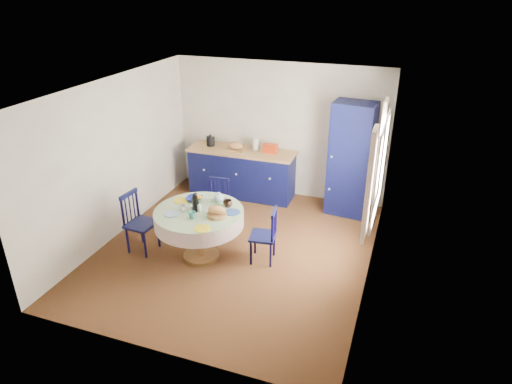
% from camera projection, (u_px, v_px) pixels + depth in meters
% --- Properties ---
extents(floor, '(4.50, 4.50, 0.00)m').
position_uv_depth(floor, '(235.00, 250.00, 7.05)').
color(floor, black).
rests_on(floor, ground).
extents(ceiling, '(4.50, 4.50, 0.00)m').
position_uv_depth(ceiling, '(232.00, 88.00, 5.98)').
color(ceiling, white).
rests_on(ceiling, wall_back).
extents(wall_back, '(4.00, 0.02, 2.50)m').
position_uv_depth(wall_back, '(279.00, 130.00, 8.43)').
color(wall_back, beige).
rests_on(wall_back, floor).
extents(wall_left, '(0.02, 4.50, 2.50)m').
position_uv_depth(wall_left, '(115.00, 159.00, 7.12)').
color(wall_left, beige).
rests_on(wall_left, floor).
extents(wall_right, '(0.02, 4.50, 2.50)m').
position_uv_depth(wall_right, '(377.00, 196.00, 5.91)').
color(wall_right, beige).
rests_on(wall_right, floor).
extents(window, '(0.10, 1.74, 1.45)m').
position_uv_depth(window, '(378.00, 168.00, 6.06)').
color(window, white).
rests_on(window, wall_right).
extents(kitchen_counter, '(2.03, 0.66, 1.14)m').
position_uv_depth(kitchen_counter, '(242.00, 172.00, 8.66)').
color(kitchen_counter, black).
rests_on(kitchen_counter, floor).
extents(pantry_cabinet, '(0.74, 0.56, 1.99)m').
position_uv_depth(pantry_cabinet, '(351.00, 160.00, 7.78)').
color(pantry_cabinet, black).
rests_on(pantry_cabinet, floor).
extents(dining_table, '(1.29, 1.29, 1.06)m').
position_uv_depth(dining_table, '(200.00, 218.00, 6.59)').
color(dining_table, brown).
rests_on(dining_table, floor).
extents(chair_left, '(0.44, 0.45, 0.94)m').
position_uv_depth(chair_left, '(139.00, 222.00, 6.87)').
color(chair_left, black).
rests_on(chair_left, floor).
extents(chair_far, '(0.41, 0.39, 0.84)m').
position_uv_depth(chair_far, '(218.00, 203.00, 7.55)').
color(chair_far, black).
rests_on(chair_far, floor).
extents(chair_right, '(0.41, 0.43, 0.85)m').
position_uv_depth(chair_right, '(265.00, 235.00, 6.62)').
color(chair_right, black).
rests_on(chair_right, floor).
extents(mug_a, '(0.11, 0.11, 0.09)m').
position_uv_depth(mug_a, '(182.00, 208.00, 6.52)').
color(mug_a, silver).
rests_on(mug_a, dining_table).
extents(mug_b, '(0.11, 0.11, 0.10)m').
position_uv_depth(mug_b, '(192.00, 215.00, 6.31)').
color(mug_b, '#2E796D').
rests_on(mug_b, dining_table).
extents(mug_c, '(0.13, 0.13, 0.11)m').
position_uv_depth(mug_c, '(228.00, 204.00, 6.63)').
color(mug_c, black).
rests_on(mug_c, dining_table).
extents(mug_d, '(0.09, 0.09, 0.08)m').
position_uv_depth(mug_d, '(196.00, 197.00, 6.84)').
color(mug_d, silver).
rests_on(mug_d, dining_table).
extents(cobalt_bowl, '(0.24, 0.24, 0.06)m').
position_uv_depth(cobalt_bowl, '(194.00, 199.00, 6.83)').
color(cobalt_bowl, navy).
rests_on(cobalt_bowl, dining_table).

